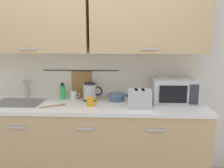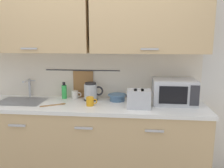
{
  "view_description": "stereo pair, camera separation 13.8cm",
  "coord_description": "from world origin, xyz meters",
  "px_view_note": "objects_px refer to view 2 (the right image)",
  "views": [
    {
      "loc": [
        0.36,
        -2.14,
        1.61
      ],
      "look_at": [
        0.25,
        0.33,
        1.12
      ],
      "focal_mm": 37.37,
      "sensor_mm": 36.0,
      "label": 1
    },
    {
      "loc": [
        0.5,
        -2.13,
        1.61
      ],
      "look_at": [
        0.25,
        0.33,
        1.12
      ],
      "focal_mm": 37.37,
      "sensor_mm": 36.0,
      "label": 2
    }
  ],
  "objects_px": {
    "dish_soap_bottle": "(64,91)",
    "mug_near_sink": "(75,95)",
    "microwave": "(174,91)",
    "wooden_spoon": "(56,105)",
    "electric_kettle": "(91,92)",
    "mug_by_kettle": "(90,101)",
    "mixing_bowl": "(117,97)",
    "toaster": "(139,99)"
  },
  "relations": [
    {
      "from": "microwave",
      "to": "mixing_bowl",
      "type": "distance_m",
      "value": 0.64
    },
    {
      "from": "electric_kettle",
      "to": "toaster",
      "type": "xyz_separation_m",
      "value": [
        0.55,
        -0.25,
        -0.01
      ]
    },
    {
      "from": "mug_near_sink",
      "to": "mug_by_kettle",
      "type": "xyz_separation_m",
      "value": [
        0.24,
        -0.28,
        0.0
      ]
    },
    {
      "from": "microwave",
      "to": "wooden_spoon",
      "type": "height_order",
      "value": "microwave"
    },
    {
      "from": "dish_soap_bottle",
      "to": "mug_by_kettle",
      "type": "xyz_separation_m",
      "value": [
        0.37,
        -0.27,
        -0.04
      ]
    },
    {
      "from": "mug_near_sink",
      "to": "electric_kettle",
      "type": "bearing_deg",
      "value": -14.59
    },
    {
      "from": "mug_near_sink",
      "to": "wooden_spoon",
      "type": "relative_size",
      "value": 0.48
    },
    {
      "from": "microwave",
      "to": "electric_kettle",
      "type": "xyz_separation_m",
      "value": [
        -0.93,
        0.04,
        -0.03
      ]
    },
    {
      "from": "dish_soap_bottle",
      "to": "mixing_bowl",
      "type": "relative_size",
      "value": 0.92
    },
    {
      "from": "electric_kettle",
      "to": "mug_near_sink",
      "type": "distance_m",
      "value": 0.22
    },
    {
      "from": "microwave",
      "to": "electric_kettle",
      "type": "relative_size",
      "value": 2.03
    },
    {
      "from": "mixing_bowl",
      "to": "electric_kettle",
      "type": "bearing_deg",
      "value": -179.9
    },
    {
      "from": "dish_soap_bottle",
      "to": "mixing_bowl",
      "type": "bearing_deg",
      "value": -3.82
    },
    {
      "from": "microwave",
      "to": "wooden_spoon",
      "type": "distance_m",
      "value": 1.29
    },
    {
      "from": "microwave",
      "to": "mixing_bowl",
      "type": "height_order",
      "value": "microwave"
    },
    {
      "from": "toaster",
      "to": "dish_soap_bottle",
      "type": "bearing_deg",
      "value": 161.63
    },
    {
      "from": "electric_kettle",
      "to": "mug_near_sink",
      "type": "height_order",
      "value": "electric_kettle"
    },
    {
      "from": "mug_near_sink",
      "to": "microwave",
      "type": "bearing_deg",
      "value": -4.94
    },
    {
      "from": "microwave",
      "to": "toaster",
      "type": "bearing_deg",
      "value": -152.14
    },
    {
      "from": "electric_kettle",
      "to": "mixing_bowl",
      "type": "xyz_separation_m",
      "value": [
        0.3,
        0.0,
        -0.06
      ]
    },
    {
      "from": "mixing_bowl",
      "to": "microwave",
      "type": "bearing_deg",
      "value": -4.14
    },
    {
      "from": "mug_near_sink",
      "to": "mug_by_kettle",
      "type": "distance_m",
      "value": 0.37
    },
    {
      "from": "electric_kettle",
      "to": "dish_soap_bottle",
      "type": "height_order",
      "value": "electric_kettle"
    },
    {
      "from": "electric_kettle",
      "to": "toaster",
      "type": "distance_m",
      "value": 0.6
    },
    {
      "from": "microwave",
      "to": "electric_kettle",
      "type": "distance_m",
      "value": 0.93
    },
    {
      "from": "mug_near_sink",
      "to": "mixing_bowl",
      "type": "xyz_separation_m",
      "value": [
        0.51,
        -0.05,
        -0.0
      ]
    },
    {
      "from": "microwave",
      "to": "mug_near_sink",
      "type": "bearing_deg",
      "value": 175.06
    },
    {
      "from": "mixing_bowl",
      "to": "dish_soap_bottle",
      "type": "bearing_deg",
      "value": 176.18
    },
    {
      "from": "electric_kettle",
      "to": "wooden_spoon",
      "type": "height_order",
      "value": "electric_kettle"
    },
    {
      "from": "mixing_bowl",
      "to": "wooden_spoon",
      "type": "height_order",
      "value": "mixing_bowl"
    },
    {
      "from": "mug_near_sink",
      "to": "toaster",
      "type": "bearing_deg",
      "value": -21.9
    },
    {
      "from": "microwave",
      "to": "electric_kettle",
      "type": "bearing_deg",
      "value": 177.24
    },
    {
      "from": "mug_by_kettle",
      "to": "electric_kettle",
      "type": "bearing_deg",
      "value": 98.58
    },
    {
      "from": "dish_soap_bottle",
      "to": "mug_near_sink",
      "type": "xyz_separation_m",
      "value": [
        0.13,
        0.01,
        -0.04
      ]
    },
    {
      "from": "dish_soap_bottle",
      "to": "mug_near_sink",
      "type": "relative_size",
      "value": 1.63
    },
    {
      "from": "dish_soap_bottle",
      "to": "wooden_spoon",
      "type": "relative_size",
      "value": 0.78
    },
    {
      "from": "mug_by_kettle",
      "to": "wooden_spoon",
      "type": "distance_m",
      "value": 0.37
    },
    {
      "from": "microwave",
      "to": "dish_soap_bottle",
      "type": "relative_size",
      "value": 2.35
    },
    {
      "from": "microwave",
      "to": "mug_by_kettle",
      "type": "bearing_deg",
      "value": -168.54
    },
    {
      "from": "mug_by_kettle",
      "to": "wooden_spoon",
      "type": "height_order",
      "value": "mug_by_kettle"
    },
    {
      "from": "toaster",
      "to": "mug_near_sink",
      "type": "bearing_deg",
      "value": 158.1
    },
    {
      "from": "electric_kettle",
      "to": "mixing_bowl",
      "type": "bearing_deg",
      "value": 0.1
    }
  ]
}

